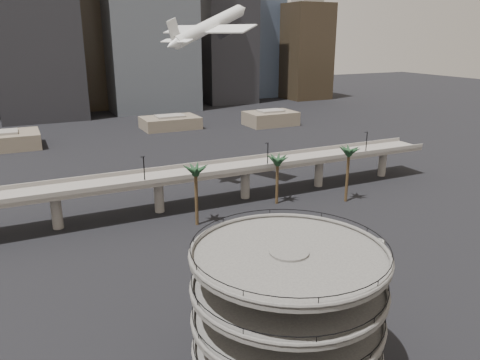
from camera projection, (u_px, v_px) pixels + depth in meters
name	position (u px, v px, depth m)	size (l,w,h in m)	color
ground	(350.00, 328.00, 65.02)	(700.00, 700.00, 0.00)	black
parking_ramp	(287.00, 302.00, 53.24)	(22.20, 22.20, 17.35)	#4B4946
overpass	(204.00, 175.00, 110.08)	(130.00, 9.30, 14.70)	gray
palm_trees	(278.00, 162.00, 105.80)	(42.40, 10.40, 14.00)	#40311B
low_buildings	(140.00, 128.00, 189.28)	(135.00, 27.50, 6.80)	#695D4D
skyline	(115.00, 24.00, 244.66)	(269.00, 86.00, 120.75)	#84715B
airborne_jet	(209.00, 27.00, 117.29)	(28.66, 26.69, 12.68)	silver
car_a	(273.00, 295.00, 71.91)	(1.61, 4.01, 1.37)	#C03E1B
car_b	(331.00, 248.00, 87.39)	(1.74, 4.98, 1.64)	black
car_c	(375.00, 242.00, 90.33)	(1.91, 4.70, 1.36)	white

